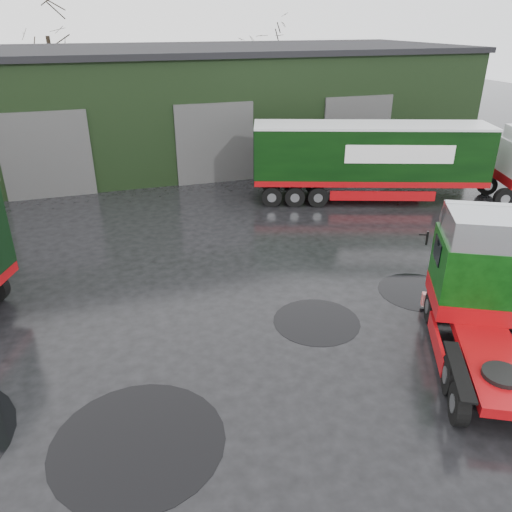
{
  "coord_description": "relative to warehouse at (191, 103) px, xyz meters",
  "views": [
    {
      "loc": [
        -3.75,
        -10.7,
        7.73
      ],
      "look_at": [
        0.12,
        1.34,
        1.7
      ],
      "focal_mm": 35.0,
      "sensor_mm": 36.0,
      "label": 1
    }
  ],
  "objects": [
    {
      "name": "ground",
      "position": [
        -2.0,
        -20.0,
        -3.16
      ],
      "size": [
        100.0,
        100.0,
        0.0
      ],
      "primitive_type": "plane",
      "color": "black"
    },
    {
      "name": "warehouse",
      "position": [
        0.0,
        0.0,
        0.0
      ],
      "size": [
        32.4,
        12.4,
        6.3
      ],
      "color": "black",
      "rests_on": "ground"
    },
    {
      "name": "hero_tractor",
      "position": [
        2.5,
        -23.0,
        -1.39
      ],
      "size": [
        4.76,
        6.14,
        3.52
      ],
      "primitive_type": null,
      "rotation": [
        0.0,
        0.0,
        -0.48
      ],
      "color": "#08330A",
      "rests_on": "ground"
    },
    {
      "name": "lorry_right",
      "position": [
        6.0,
        -11.0,
        -1.38
      ],
      "size": [
        13.58,
        6.61,
        3.56
      ],
      "primitive_type": null,
      "rotation": [
        0.0,
        0.0,
        -1.9
      ],
      "color": "silver",
      "rests_on": "ground"
    },
    {
      "name": "tree_back_a",
      "position": [
        -8.0,
        10.0,
        1.59
      ],
      "size": [
        4.4,
        4.4,
        9.5
      ],
      "primitive_type": null,
      "color": "black",
      "rests_on": "ground"
    },
    {
      "name": "tree_back_b",
      "position": [
        8.0,
        10.0,
        0.59
      ],
      "size": [
        4.4,
        4.4,
        7.5
      ],
      "primitive_type": null,
      "color": "black",
      "rests_on": "ground"
    },
    {
      "name": "puddle_0",
      "position": [
        -5.73,
        -22.87,
        -3.15
      ],
      "size": [
        3.54,
        3.54,
        0.01
      ],
      "primitive_type": "cylinder",
      "color": "black",
      "rests_on": "ground"
    },
    {
      "name": "puddle_1",
      "position": [
        -0.48,
        -19.89,
        -3.15
      ],
      "size": [
        2.45,
        2.45,
        0.01
      ],
      "primitive_type": "cylinder",
      "color": "black",
      "rests_on": "ground"
    },
    {
      "name": "puddle_4",
      "position": [
        3.24,
        -19.29,
        -3.15
      ],
      "size": [
        2.45,
        2.45,
        0.01
      ],
      "primitive_type": "cylinder",
      "color": "black",
      "rests_on": "ground"
    }
  ]
}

